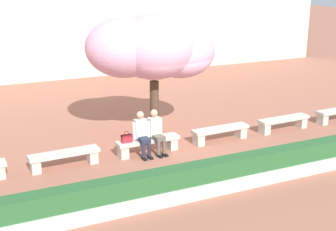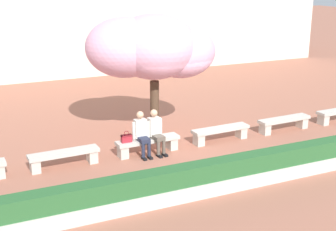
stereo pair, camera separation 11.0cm
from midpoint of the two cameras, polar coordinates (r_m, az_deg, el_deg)
ground_plane at (r=14.18m, az=2.36°, el=-3.85°), size 100.00×100.00×0.00m
stone_bench_near_west at (r=12.93m, az=-12.32°, el=-4.89°), size 1.91×0.48×0.45m
stone_bench_center at (r=13.59m, az=-2.23°, el=-3.40°), size 1.91×0.48×0.45m
stone_bench_near_east at (r=14.64m, az=6.64°, el=-2.00°), size 1.91×0.48×0.45m
stone_bench_east_end at (r=15.99m, az=14.16°, el=-0.77°), size 1.91×0.48×0.45m
person_seated_left at (r=13.34m, az=-3.00°, el=-2.02°), size 0.51×0.69×1.29m
person_seated_right at (r=13.50m, az=-1.29°, el=-1.77°), size 0.51×0.71×1.29m
handbag at (r=13.25m, az=-4.85°, el=-2.74°), size 0.30×0.15×0.34m
cherry_tree_main at (r=14.35m, az=-1.89°, el=8.20°), size 3.99×2.69×3.89m
planter_hedge_foreground at (r=11.64m, az=9.13°, el=-6.78°), size 17.58×0.50×0.80m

